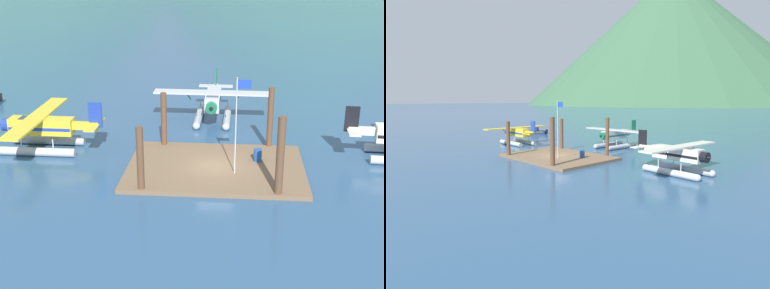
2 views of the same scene
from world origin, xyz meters
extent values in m
plane|color=#2D5175|center=(0.00, 0.00, 0.00)|extent=(1200.00, 1200.00, 0.00)
cube|color=brown|center=(0.00, 0.00, 0.15)|extent=(12.14, 8.89, 0.30)
cylinder|color=brown|center=(-4.49, -4.06, 2.17)|extent=(0.45, 0.45, 4.34)
cylinder|color=brown|center=(4.00, -4.03, 2.60)|extent=(0.49, 0.49, 5.20)
cylinder|color=brown|center=(-4.12, 3.99, 2.18)|extent=(0.44, 0.44, 4.36)
cylinder|color=brown|center=(3.87, 4.35, 2.41)|extent=(0.44, 0.44, 4.82)
cylinder|color=silver|center=(1.31, -1.15, 3.52)|extent=(0.08, 0.08, 6.43)
cube|color=#1E3DB2|center=(1.76, -1.15, 6.38)|extent=(0.90, 0.03, 0.56)
sphere|color=gold|center=(1.31, -1.15, 6.78)|extent=(0.10, 0.10, 0.10)
cylinder|color=#1E4C99|center=(2.91, 1.14, 0.74)|extent=(0.58, 0.58, 0.88)
torus|color=#1E4C99|center=(2.91, 1.14, 0.74)|extent=(0.62, 0.62, 0.04)
cube|color=silver|center=(10.52, 3.28, 2.04)|extent=(2.22, 0.57, 0.56)
cube|color=black|center=(9.63, 3.33, 2.89)|extent=(1.01, 0.18, 1.90)
cube|color=silver|center=(9.73, 3.32, 2.14)|extent=(0.99, 3.24, 0.10)
cylinder|color=#B7BABF|center=(-13.20, 1.48, 0.32)|extent=(5.60, 0.67, 0.64)
sphere|color=#B7BABF|center=(-16.00, 1.50, 0.32)|extent=(0.64, 0.64, 0.64)
cylinder|color=#B7BABF|center=(-13.18, 3.98, 0.32)|extent=(5.60, 0.67, 0.64)
sphere|color=#B7BABF|center=(-15.98, 4.00, 0.32)|extent=(0.64, 0.64, 0.64)
cylinder|color=#B7BABF|center=(-14.40, 1.49, 0.99)|extent=(0.10, 0.10, 0.70)
cylinder|color=#B7BABF|center=(-12.00, 1.47, 0.99)|extent=(0.10, 0.10, 0.70)
cylinder|color=#B7BABF|center=(-14.38, 3.99, 0.99)|extent=(0.10, 0.10, 0.70)
cylinder|color=#B7BABF|center=(-11.98, 3.97, 0.99)|extent=(0.10, 0.10, 0.70)
cube|color=yellow|center=(-13.19, 2.73, 1.94)|extent=(4.81, 1.27, 1.20)
cube|color=#1E389E|center=(-13.19, 2.73, 1.84)|extent=(4.71, 1.29, 0.24)
cube|color=#283347|center=(-14.27, 2.74, 2.27)|extent=(1.11, 1.06, 0.56)
cube|color=yellow|center=(-13.49, 2.73, 2.61)|extent=(1.46, 10.41, 0.14)
cylinder|color=#1E389E|center=(-13.50, 0.53, 2.27)|extent=(0.08, 0.62, 0.84)
cylinder|color=#1E389E|center=(-13.48, 4.93, 2.27)|extent=(0.08, 0.62, 0.84)
cylinder|color=#1E389E|center=(-15.89, 2.75, 1.94)|extent=(0.61, 0.96, 0.96)
cone|color=black|center=(-16.34, 2.75, 1.94)|extent=(0.35, 0.36, 0.36)
cube|color=yellow|center=(-9.94, 2.71, 2.04)|extent=(2.20, 0.45, 0.56)
cube|color=#1E389E|center=(-9.04, 2.71, 2.89)|extent=(1.00, 0.13, 1.90)
cube|color=yellow|center=(-9.14, 2.71, 2.14)|extent=(0.82, 3.20, 0.10)
cylinder|color=#B7BABF|center=(0.53, 11.29, 0.32)|extent=(0.72, 5.61, 0.64)
sphere|color=#B7BABF|center=(0.49, 8.49, 0.32)|extent=(0.64, 0.64, 0.64)
cylinder|color=#B7BABF|center=(-1.97, 11.32, 0.32)|extent=(0.72, 5.61, 0.64)
sphere|color=#B7BABF|center=(-2.01, 8.52, 0.32)|extent=(0.64, 0.64, 0.64)
cylinder|color=#B7BABF|center=(0.51, 10.09, 0.99)|extent=(0.10, 0.10, 0.70)
cylinder|color=#B7BABF|center=(0.55, 12.49, 0.99)|extent=(0.10, 0.10, 0.70)
cylinder|color=#B7BABF|center=(-1.99, 10.12, 0.99)|extent=(0.10, 0.10, 0.70)
cylinder|color=#B7BABF|center=(-1.95, 12.52, 0.99)|extent=(0.10, 0.10, 0.70)
cube|color=silver|center=(-0.72, 11.31, 1.94)|extent=(1.31, 4.82, 1.20)
cube|color=#196B47|center=(-0.72, 11.31, 1.84)|extent=(1.32, 4.72, 0.24)
cube|color=#283347|center=(-0.74, 10.23, 2.27)|extent=(1.07, 1.11, 0.56)
cube|color=silver|center=(-0.72, 11.01, 2.61)|extent=(10.42, 1.54, 0.14)
cylinder|color=#196B47|center=(1.48, 10.98, 2.27)|extent=(0.62, 0.09, 0.84)
cylinder|color=#196B47|center=(-2.92, 11.04, 2.27)|extent=(0.62, 0.09, 0.84)
cylinder|color=#196B47|center=(-0.76, 8.61, 1.94)|extent=(0.97, 0.61, 0.96)
cone|color=black|center=(-0.76, 8.16, 1.94)|extent=(0.36, 0.35, 0.36)
cube|color=silver|center=(-0.68, 14.56, 2.04)|extent=(0.47, 2.21, 0.56)
cube|color=#196B47|center=(-0.66, 15.46, 2.89)|extent=(0.13, 1.00, 1.90)
cube|color=silver|center=(-0.67, 15.36, 2.14)|extent=(3.21, 0.84, 0.10)
cube|color=black|center=(-22.01, 15.07, 0.60)|extent=(0.46, 0.47, 0.80)
camera|label=1|loc=(1.23, -33.53, 14.28)|focal=49.12mm
camera|label=2|loc=(28.54, -23.39, 6.88)|focal=29.34mm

